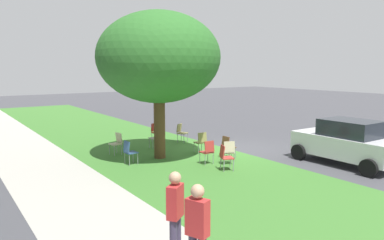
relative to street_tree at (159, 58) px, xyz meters
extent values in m
plane|color=#424247|center=(-0.60, -3.46, -3.87)|extent=(80.00, 80.00, 0.00)
cube|color=#3D752D|center=(-0.60, -0.26, -3.87)|extent=(48.00, 6.00, 0.01)
cube|color=#ADA89E|center=(-0.60, 4.14, -3.87)|extent=(48.00, 2.80, 0.01)
cylinder|color=brown|center=(0.00, 0.00, -2.49)|extent=(0.44, 0.44, 2.77)
ellipsoid|color=#2D6B28|center=(0.00, 0.00, 0.02)|extent=(4.68, 4.68, 3.46)
cube|color=#B7332D|center=(2.87, -1.49, -3.43)|extent=(0.47, 0.49, 0.04)
cube|color=#B7332D|center=(3.05, -1.46, -3.19)|extent=(0.16, 0.41, 0.40)
cylinder|color=gray|center=(2.67, -1.34, -3.66)|extent=(0.02, 0.02, 0.42)
cylinder|color=gray|center=(2.74, -1.70, -3.66)|extent=(0.02, 0.02, 0.42)
cylinder|color=gray|center=(3.01, -1.28, -3.66)|extent=(0.02, 0.02, 0.42)
cylinder|color=gray|center=(3.07, -1.63, -3.66)|extent=(0.02, 0.02, 0.42)
cube|color=brown|center=(-1.58, -2.19, -3.43)|extent=(0.42, 0.40, 0.04)
cube|color=brown|center=(-1.58, -2.01, -3.19)|extent=(0.40, 0.09, 0.40)
cylinder|color=gray|center=(-1.76, -2.36, -3.66)|extent=(0.02, 0.02, 0.42)
cylinder|color=gray|center=(-1.40, -2.37, -3.66)|extent=(0.02, 0.02, 0.42)
cylinder|color=gray|center=(-1.76, -2.02, -3.66)|extent=(0.02, 0.02, 0.42)
cylinder|color=gray|center=(-1.40, -2.03, -3.66)|extent=(0.02, 0.02, 0.42)
cube|color=olive|center=(2.05, -2.41, -3.43)|extent=(0.55, 0.56, 0.04)
cube|color=olive|center=(2.21, -2.32, -3.19)|extent=(0.26, 0.39, 0.40)
cylinder|color=gray|center=(1.81, -2.33, -3.66)|extent=(0.02, 0.02, 0.42)
cylinder|color=gray|center=(1.99, -2.64, -3.66)|extent=(0.02, 0.02, 0.42)
cylinder|color=gray|center=(2.11, -2.17, -3.66)|extent=(0.02, 0.02, 0.42)
cylinder|color=gray|center=(2.28, -2.48, -3.66)|extent=(0.02, 0.02, 0.42)
cube|color=beige|center=(-2.25, -1.57, -3.43)|extent=(0.54, 0.55, 0.04)
cube|color=beige|center=(-2.41, -1.50, -3.19)|extent=(0.24, 0.40, 0.40)
cylinder|color=gray|center=(-2.16, -1.80, -3.66)|extent=(0.02, 0.02, 0.42)
cylinder|color=gray|center=(-2.02, -1.48, -3.66)|extent=(0.02, 0.02, 0.42)
cylinder|color=gray|center=(-2.47, -1.67, -3.66)|extent=(0.02, 0.02, 0.42)
cylinder|color=gray|center=(-2.33, -1.34, -3.66)|extent=(0.02, 0.02, 0.42)
cube|color=#B7332D|center=(-2.86, -1.01, -3.43)|extent=(0.54, 0.53, 0.04)
cube|color=#B7332D|center=(-2.80, -0.85, -3.19)|extent=(0.40, 0.23, 0.40)
cylinder|color=gray|center=(-3.09, -1.10, -3.66)|extent=(0.02, 0.02, 0.42)
cylinder|color=gray|center=(-2.76, -1.24, -3.66)|extent=(0.02, 0.02, 0.42)
cylinder|color=gray|center=(-2.97, -0.79, -3.66)|extent=(0.02, 0.02, 0.42)
cylinder|color=gray|center=(-2.63, -0.92, -3.66)|extent=(0.02, 0.02, 0.42)
cube|color=olive|center=(-0.20, -1.80, -3.43)|extent=(0.43, 0.45, 0.04)
cube|color=olive|center=(-0.38, -1.78, -3.19)|extent=(0.11, 0.40, 0.40)
cylinder|color=gray|center=(-0.04, -1.99, -3.66)|extent=(0.02, 0.02, 0.42)
cylinder|color=gray|center=(-0.02, -1.63, -3.66)|extent=(0.02, 0.02, 0.42)
cylinder|color=gray|center=(-0.38, -1.96, -3.66)|extent=(0.02, 0.02, 0.42)
cylinder|color=gray|center=(-0.36, -1.60, -3.66)|extent=(0.02, 0.02, 0.42)
cube|color=#335184|center=(-0.25, 1.34, -3.43)|extent=(0.44, 0.42, 0.04)
cube|color=#335184|center=(-0.26, 1.52, -3.19)|extent=(0.40, 0.10, 0.40)
cylinder|color=gray|center=(-0.42, 1.16, -3.66)|extent=(0.02, 0.02, 0.42)
cylinder|color=gray|center=(-0.06, 1.18, -3.66)|extent=(0.02, 0.02, 0.42)
cylinder|color=gray|center=(-0.44, 1.50, -3.66)|extent=(0.02, 0.02, 0.42)
cylinder|color=gray|center=(-0.08, 1.52, -3.66)|extent=(0.02, 0.02, 0.42)
cube|color=beige|center=(1.51, 1.21, -3.43)|extent=(0.48, 0.47, 0.04)
cube|color=beige|center=(1.54, 1.03, -3.19)|extent=(0.41, 0.15, 0.40)
cylinder|color=gray|center=(1.65, 1.41, -3.66)|extent=(0.02, 0.02, 0.42)
cylinder|color=gray|center=(1.30, 1.35, -3.66)|extent=(0.02, 0.02, 0.42)
cylinder|color=gray|center=(1.71, 1.08, -3.66)|extent=(0.02, 0.02, 0.42)
cylinder|color=gray|center=(1.36, 1.01, -3.66)|extent=(0.02, 0.02, 0.42)
cube|color=#B7332D|center=(-1.77, -0.95, -3.43)|extent=(0.41, 0.43, 0.04)
cube|color=#B7332D|center=(-1.95, -0.95, -3.19)|extent=(0.10, 0.40, 0.40)
cylinder|color=gray|center=(-1.60, -1.14, -3.66)|extent=(0.02, 0.02, 0.42)
cylinder|color=gray|center=(-1.59, -0.78, -3.66)|extent=(0.02, 0.02, 0.42)
cylinder|color=gray|center=(-1.94, -1.13, -3.66)|extent=(0.02, 0.02, 0.42)
cylinder|color=gray|center=(-1.93, -0.77, -3.66)|extent=(0.02, 0.02, 0.42)
cube|color=#ADA393|center=(1.69, -0.70, -3.43)|extent=(0.44, 0.42, 0.04)
cube|color=#ADA393|center=(1.69, -0.88, -3.19)|extent=(0.40, 0.10, 0.40)
cylinder|color=gray|center=(1.88, -0.54, -3.66)|extent=(0.02, 0.02, 0.42)
cylinder|color=gray|center=(1.52, -0.52, -3.66)|extent=(0.02, 0.02, 0.42)
cylinder|color=gray|center=(1.87, -0.88, -3.66)|extent=(0.02, 0.02, 0.42)
cylinder|color=gray|center=(1.51, -0.86, -3.66)|extent=(0.02, 0.02, 0.42)
cube|color=silver|center=(-4.69, -5.09, -3.19)|extent=(3.70, 1.64, 0.76)
cube|color=#1E232B|center=(-4.84, -5.09, -2.54)|extent=(1.90, 1.44, 0.64)
cylinder|color=black|center=(-3.29, -4.22, -3.57)|extent=(0.60, 0.18, 0.60)
cylinder|color=black|center=(-3.29, -5.96, -3.57)|extent=(0.60, 0.18, 0.60)
cylinder|color=black|center=(-6.09, -4.22, -3.57)|extent=(0.60, 0.18, 0.60)
cylinder|color=#3F3851|center=(-6.95, 3.61, -3.45)|extent=(0.14, 0.14, 0.85)
cube|color=red|center=(-7.00, 3.68, -2.72)|extent=(0.37, 0.41, 0.60)
sphere|color=tan|center=(-7.00, 3.68, -2.29)|extent=(0.22, 0.22, 0.22)
cube|color=red|center=(-7.80, 3.76, -2.72)|extent=(0.41, 0.32, 0.60)
sphere|color=tan|center=(-7.80, 3.76, -2.29)|extent=(0.22, 0.22, 0.22)
camera|label=1|loc=(-12.31, 6.99, -0.39)|focal=34.50mm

